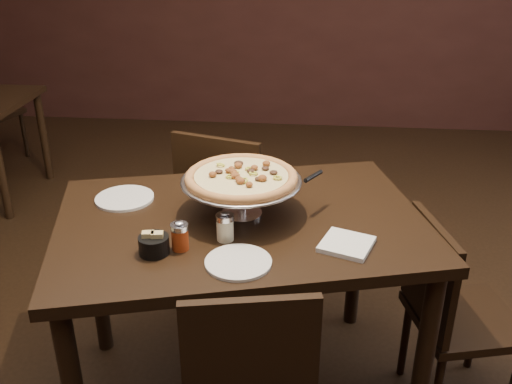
{
  "coord_description": "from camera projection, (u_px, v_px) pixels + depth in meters",
  "views": [
    {
      "loc": [
        0.25,
        -1.76,
        1.79
      ],
      "look_at": [
        0.08,
        0.08,
        0.9
      ],
      "focal_mm": 40.0,
      "sensor_mm": 36.0,
      "label": 1
    }
  ],
  "objects": [
    {
      "name": "room",
      "position": [
        250.0,
        55.0,
        1.78
      ],
      "size": [
        6.04,
        7.04,
        2.84
      ],
      "color": "black",
      "rests_on": "ground"
    },
    {
      "name": "plate_near",
      "position": [
        238.0,
        262.0,
        1.77
      ],
      "size": [
        0.21,
        0.21,
        0.01
      ],
      "primitive_type": "cylinder",
      "color": "silver",
      "rests_on": "dining_table"
    },
    {
      "name": "dining_table",
      "position": [
        241.0,
        244.0,
        2.09
      ],
      "size": [
        1.49,
        1.18,
        0.82
      ],
      "rotation": [
        0.0,
        0.0,
        0.26
      ],
      "color": "black",
      "rests_on": "ground"
    },
    {
      "name": "chair_far",
      "position": [
        228.0,
        210.0,
        2.79
      ],
      "size": [
        0.54,
        0.54,
        0.92
      ],
      "rotation": [
        0.0,
        0.0,
        2.85
      ],
      "color": "black",
      "rests_on": "ground"
    },
    {
      "name": "serving_spatula",
      "position": [
        313.0,
        177.0,
        2.03
      ],
      "size": [
        0.14,
        0.14,
        0.02
      ],
      "rotation": [
        0.0,
        0.0,
        -0.53
      ],
      "color": "silver",
      "rests_on": "pizza_stand"
    },
    {
      "name": "pizza_stand",
      "position": [
        241.0,
        178.0,
        2.01
      ],
      "size": [
        0.43,
        0.43,
        0.18
      ],
      "color": "silver",
      "rests_on": "dining_table"
    },
    {
      "name": "napkin_stack",
      "position": [
        347.0,
        244.0,
        1.87
      ],
      "size": [
        0.2,
        0.2,
        0.02
      ],
      "primitive_type": "cube",
      "rotation": [
        0.0,
        0.0,
        -0.36
      ],
      "color": "silver",
      "rests_on": "dining_table"
    },
    {
      "name": "chair_side",
      "position": [
        451.0,
        309.0,
        2.17
      ],
      "size": [
        0.46,
        0.46,
        0.82
      ],
      "rotation": [
        0.0,
        0.0,
        1.81
      ],
      "color": "black",
      "rests_on": "ground"
    },
    {
      "name": "packet_caddy",
      "position": [
        154.0,
        244.0,
        1.82
      ],
      "size": [
        0.1,
        0.1,
        0.08
      ],
      "rotation": [
        0.0,
        0.0,
        0.16
      ],
      "color": "black",
      "rests_on": "dining_table"
    },
    {
      "name": "pepper_flake_shaker",
      "position": [
        180.0,
        236.0,
        1.84
      ],
      "size": [
        0.06,
        0.06,
        0.1
      ],
      "color": "maroon",
      "rests_on": "dining_table"
    },
    {
      "name": "parmesan_shaker",
      "position": [
        225.0,
        226.0,
        1.89
      ],
      "size": [
        0.06,
        0.06,
        0.11
      ],
      "color": "beige",
      "rests_on": "dining_table"
    },
    {
      "name": "plate_left",
      "position": [
        125.0,
        198.0,
        2.18
      ],
      "size": [
        0.22,
        0.22,
        0.01
      ],
      "primitive_type": "cylinder",
      "color": "silver",
      "rests_on": "dining_table"
    }
  ]
}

